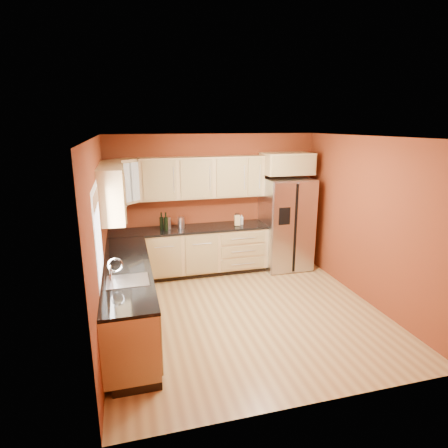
# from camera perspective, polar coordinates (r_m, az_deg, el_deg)

# --- Properties ---
(floor) EXTENTS (4.00, 4.00, 0.00)m
(floor) POSITION_cam_1_polar(r_m,az_deg,el_deg) (5.84, 3.32, -13.33)
(floor) COLOR #9E6F3D
(floor) RESTS_ON ground
(ceiling) EXTENTS (4.00, 4.00, 0.00)m
(ceiling) POSITION_cam_1_polar(r_m,az_deg,el_deg) (5.15, 3.76, 13.08)
(ceiling) COLOR silver
(ceiling) RESTS_ON wall_back
(wall_back) EXTENTS (4.00, 0.04, 2.60)m
(wall_back) POSITION_cam_1_polar(r_m,az_deg,el_deg) (7.22, -1.51, 3.23)
(wall_back) COLOR maroon
(wall_back) RESTS_ON floor
(wall_front) EXTENTS (4.00, 0.04, 2.60)m
(wall_front) POSITION_cam_1_polar(r_m,az_deg,el_deg) (3.62, 13.73, -9.36)
(wall_front) COLOR maroon
(wall_front) RESTS_ON floor
(wall_left) EXTENTS (0.04, 4.00, 2.60)m
(wall_left) POSITION_cam_1_polar(r_m,az_deg,el_deg) (5.10, -18.32, -2.53)
(wall_left) COLOR maroon
(wall_left) RESTS_ON floor
(wall_right) EXTENTS (0.04, 4.00, 2.60)m
(wall_right) POSITION_cam_1_polar(r_m,az_deg,el_deg) (6.26, 21.15, 0.39)
(wall_right) COLOR maroon
(wall_right) RESTS_ON floor
(base_cabinets_back) EXTENTS (2.90, 0.60, 0.88)m
(base_cabinets_back) POSITION_cam_1_polar(r_m,az_deg,el_deg) (7.06, -5.24, -4.35)
(base_cabinets_back) COLOR tan
(base_cabinets_back) RESTS_ON floor
(base_cabinets_left) EXTENTS (0.60, 2.80, 0.88)m
(base_cabinets_left) POSITION_cam_1_polar(r_m,az_deg,el_deg) (5.40, -14.34, -11.06)
(base_cabinets_left) COLOR tan
(base_cabinets_left) RESTS_ON floor
(countertop_back) EXTENTS (2.90, 0.62, 0.04)m
(countertop_back) POSITION_cam_1_polar(r_m,az_deg,el_deg) (6.91, -5.32, -0.77)
(countertop_back) COLOR black
(countertop_back) RESTS_ON base_cabinets_back
(countertop_left) EXTENTS (0.62, 2.80, 0.04)m
(countertop_left) POSITION_cam_1_polar(r_m,az_deg,el_deg) (5.22, -14.55, -6.50)
(countertop_left) COLOR black
(countertop_left) RESTS_ON base_cabinets_left
(upper_cabinets_back) EXTENTS (2.30, 0.33, 0.75)m
(upper_cabinets_back) POSITION_cam_1_polar(r_m,az_deg,el_deg) (6.92, -3.25, 7.11)
(upper_cabinets_back) COLOR tan
(upper_cabinets_back) RESTS_ON wall_back
(upper_cabinets_left) EXTENTS (0.33, 1.35, 0.75)m
(upper_cabinets_left) POSITION_cam_1_polar(r_m,az_deg,el_deg) (5.68, -16.75, 4.79)
(upper_cabinets_left) COLOR tan
(upper_cabinets_left) RESTS_ON wall_left
(corner_upper_cabinet) EXTENTS (0.67, 0.67, 0.75)m
(corner_upper_cabinet) POSITION_cam_1_polar(r_m,az_deg,el_deg) (6.61, -15.15, 6.26)
(corner_upper_cabinet) COLOR tan
(corner_upper_cabinet) RESTS_ON wall_back
(over_fridge_cabinet) EXTENTS (0.92, 0.60, 0.40)m
(over_fridge_cabinet) POSITION_cam_1_polar(r_m,az_deg,el_deg) (7.26, 9.56, 9.09)
(over_fridge_cabinet) COLOR tan
(over_fridge_cabinet) RESTS_ON wall_back
(refrigerator) EXTENTS (0.90, 0.75, 1.78)m
(refrigerator) POSITION_cam_1_polar(r_m,az_deg,el_deg) (7.40, 9.42, 0.06)
(refrigerator) COLOR silver
(refrigerator) RESTS_ON floor
(window) EXTENTS (0.03, 0.90, 1.00)m
(window) POSITION_cam_1_polar(r_m,az_deg,el_deg) (4.55, -18.62, -1.34)
(window) COLOR white
(window) RESTS_ON wall_left
(sink_faucet) EXTENTS (0.50, 0.42, 0.30)m
(sink_faucet) POSITION_cam_1_polar(r_m,az_deg,el_deg) (4.69, -14.58, -6.74)
(sink_faucet) COLOR silver
(sink_faucet) RESTS_ON countertop_left
(canister_left) EXTENTS (0.17, 0.17, 0.20)m
(canister_left) POSITION_cam_1_polar(r_m,az_deg,el_deg) (6.88, -8.63, 0.10)
(canister_left) COLOR silver
(canister_left) RESTS_ON countertop_back
(canister_right) EXTENTS (0.15, 0.15, 0.20)m
(canister_right) POSITION_cam_1_polar(r_m,az_deg,el_deg) (6.91, -6.56, 0.23)
(canister_right) COLOR silver
(canister_right) RESTS_ON countertop_back
(wine_bottle_a) EXTENTS (0.08, 0.08, 0.32)m
(wine_bottle_a) POSITION_cam_1_polar(r_m,az_deg,el_deg) (6.82, -9.50, 0.44)
(wine_bottle_a) COLOR black
(wine_bottle_a) RESTS_ON countertop_back
(wine_bottle_b) EXTENTS (0.09, 0.09, 0.34)m
(wine_bottle_b) POSITION_cam_1_polar(r_m,az_deg,el_deg) (6.73, -8.84, 0.36)
(wine_bottle_b) COLOR black
(wine_bottle_b) RESTS_ON countertop_back
(knife_block) EXTENTS (0.11, 0.10, 0.20)m
(knife_block) POSITION_cam_1_polar(r_m,az_deg,el_deg) (7.04, 2.01, 0.59)
(knife_block) COLOR tan
(knife_block) RESTS_ON countertop_back
(soap_dispenser) EXTENTS (0.08, 0.08, 0.19)m
(soap_dispenser) POSITION_cam_1_polar(r_m,az_deg,el_deg) (7.11, 2.70, 0.67)
(soap_dispenser) COLOR silver
(soap_dispenser) RESTS_ON countertop_back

